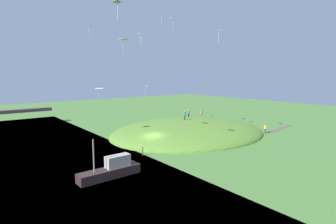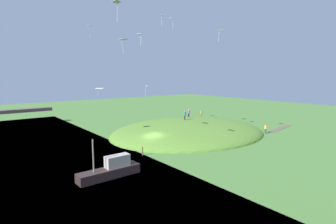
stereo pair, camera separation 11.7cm
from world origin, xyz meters
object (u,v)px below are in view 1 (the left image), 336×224
person_near_shore (266,127)px  kite_7 (90,26)px  kite_1 (162,16)px  kite_5 (140,37)px  kite_3 (124,40)px  mooring_post (143,151)px  boat_on_lake (112,170)px  kite_2 (146,87)px  kite_8 (220,31)px  person_with_child (201,113)px  person_on_hilltop (185,114)px  kite_0 (117,3)px  person_watching_kites (189,112)px  kite_9 (140,35)px  kite_4 (99,89)px  kite_6 (172,18)px

person_near_shore → kite_7: (-24.59, 19.97, 18.04)m
kite_1 → kite_5: (1.12, 8.64, -2.53)m
kite_3 → mooring_post: kite_3 is taller
kite_5 → mooring_post: (-10.88, -17.52, -17.49)m
boat_on_lake → kite_5: size_ratio=5.35×
kite_2 → kite_8: 16.73m
boat_on_lake → person_with_child: 36.13m
boat_on_lake → kite_1: 28.97m
person_on_hilltop → kite_0: bearing=-103.4°
person_watching_kites → boat_on_lake: bearing=116.6°
person_near_shore → kite_9: 27.78m
boat_on_lake → person_on_hilltop: bearing=29.0°
person_watching_kites → kite_4: 22.64m
kite_1 → kite_6: bearing=-100.2°
kite_4 → kite_9: bearing=-7.3°
kite_2 → person_watching_kites: bearing=-3.2°
boat_on_lake → person_watching_kites: boat_on_lake is taller
kite_0 → kite_3: (3.77, 5.64, -2.94)m
kite_3 → kite_8: (15.64, -2.80, 2.28)m
kite_1 → kite_9: kite_1 is taller
kite_9 → kite_4: bearing=172.7°
person_near_shore → kite_2: size_ratio=0.90×
kite_7 → person_with_child: bearing=-9.5°
mooring_post → person_near_shore: bearing=-4.8°
person_watching_kites → kite_0: 32.34m
kite_2 → kite_6: kite_6 is taller
person_on_hilltop → kite_4: 17.73m
kite_2 → kite_9: (-4.66, -5.41, 8.51)m
kite_9 → person_with_child: bearing=17.5°
boat_on_lake → person_watching_kites: bearing=30.9°
boat_on_lake → kite_4: (4.51, 12.75, 7.87)m
person_near_shore → kite_0: 34.48m
kite_8 → mooring_post: 22.40m
kite_5 → kite_8: bearing=-77.8°
person_watching_kites → mooring_post: 23.09m
kite_4 → kite_7: kite_7 is taller
kite_4 → kite_8: size_ratio=0.72×
person_watching_kites → mooring_post: bearing=116.4°
person_watching_kites → kite_2: kite_2 is taller
kite_2 → kite_6: size_ratio=1.03×
kite_6 → boat_on_lake: bearing=-148.4°
kite_6 → kite_9: bearing=154.5°
kite_4 → mooring_post: (2.15, -8.37, -8.04)m
person_on_hilltop → kite_4: (-16.91, -0.04, 5.33)m
kite_3 → kite_4: 8.70m
kite_2 → kite_4: bearing=-158.1°
person_watching_kites → kite_3: 25.65m
kite_0 → kite_5: bearing=52.5°
kite_6 → kite_7: kite_6 is taller
kite_4 → kite_5: size_ratio=1.11×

